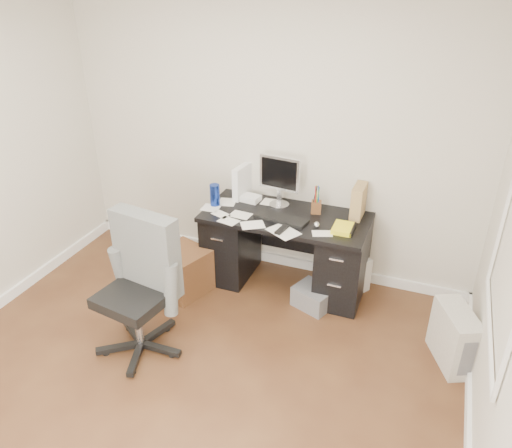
{
  "coord_description": "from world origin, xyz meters",
  "views": [
    {
      "loc": [
        1.5,
        -2.2,
        2.79
      ],
      "look_at": [
        0.18,
        1.2,
        0.86
      ],
      "focal_mm": 35.0,
      "sensor_mm": 36.0,
      "label": 1
    }
  ],
  "objects_px": {
    "keyboard": "(281,219)",
    "lcd_monitor": "(280,181)",
    "wicker_basket": "(183,271)",
    "pc_tower": "(454,337)",
    "desk": "(285,248)",
    "office_chair": "(134,290)"
  },
  "relations": [
    {
      "from": "lcd_monitor",
      "to": "pc_tower",
      "type": "height_order",
      "value": "lcd_monitor"
    },
    {
      "from": "pc_tower",
      "to": "wicker_basket",
      "type": "height_order",
      "value": "pc_tower"
    },
    {
      "from": "lcd_monitor",
      "to": "keyboard",
      "type": "relative_size",
      "value": 1.05
    },
    {
      "from": "desk",
      "to": "lcd_monitor",
      "type": "bearing_deg",
      "value": 126.22
    },
    {
      "from": "office_chair",
      "to": "lcd_monitor",
      "type": "bearing_deg",
      "value": 74.24
    },
    {
      "from": "lcd_monitor",
      "to": "wicker_basket",
      "type": "distance_m",
      "value": 1.23
    },
    {
      "from": "desk",
      "to": "lcd_monitor",
      "type": "distance_m",
      "value": 0.63
    },
    {
      "from": "pc_tower",
      "to": "wicker_basket",
      "type": "bearing_deg",
      "value": 152.83
    },
    {
      "from": "wicker_basket",
      "to": "keyboard",
      "type": "bearing_deg",
      "value": 21.39
    },
    {
      "from": "lcd_monitor",
      "to": "wicker_basket",
      "type": "bearing_deg",
      "value": -134.23
    },
    {
      "from": "desk",
      "to": "wicker_basket",
      "type": "height_order",
      "value": "desk"
    },
    {
      "from": "wicker_basket",
      "to": "desk",
      "type": "bearing_deg",
      "value": 26.87
    },
    {
      "from": "keyboard",
      "to": "lcd_monitor",
      "type": "bearing_deg",
      "value": 121.59
    },
    {
      "from": "lcd_monitor",
      "to": "wicker_basket",
      "type": "relative_size",
      "value": 1.18
    },
    {
      "from": "keyboard",
      "to": "pc_tower",
      "type": "height_order",
      "value": "keyboard"
    },
    {
      "from": "desk",
      "to": "lcd_monitor",
      "type": "xyz_separation_m",
      "value": [
        -0.12,
        0.17,
        0.6
      ]
    },
    {
      "from": "lcd_monitor",
      "to": "keyboard",
      "type": "bearing_deg",
      "value": -60.88
    },
    {
      "from": "keyboard",
      "to": "wicker_basket",
      "type": "xyz_separation_m",
      "value": [
        -0.85,
        -0.33,
        -0.55
      ]
    },
    {
      "from": "lcd_monitor",
      "to": "pc_tower",
      "type": "relative_size",
      "value": 1.06
    },
    {
      "from": "wicker_basket",
      "to": "pc_tower",
      "type": "bearing_deg",
      "value": -2.29
    },
    {
      "from": "desk",
      "to": "office_chair",
      "type": "relative_size",
      "value": 1.32
    },
    {
      "from": "desk",
      "to": "wicker_basket",
      "type": "distance_m",
      "value": 0.98
    }
  ]
}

